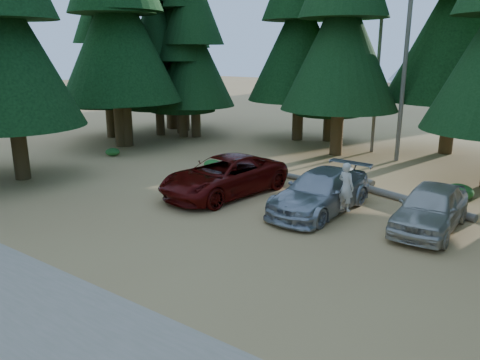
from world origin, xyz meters
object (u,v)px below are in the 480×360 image
Objects in this scene: log_left at (317,182)px; log_mid at (347,175)px; silver_minivan_right at (431,207)px; red_pickup at (224,176)px; log_right at (416,202)px; silver_minivan_center at (321,192)px; frisbee_player at (346,187)px.

log_mid reaches higher than log_left.
silver_minivan_right is at bearing -21.07° from log_left.
log_mid is (-5.03, 4.71, -0.66)m from silver_minivan_right.
red_pickup reaches higher than log_right.
silver_minivan_center is at bearing -173.61° from silver_minivan_right.
silver_minivan_center is 1.60× the size of log_mid.
log_left is 1.11× the size of log_mid.
red_pickup is 1.77× the size of log_mid.
log_left is 4.63m from log_right.
silver_minivan_right is at bearing -19.73° from log_mid.
frisbee_player is at bearing -14.84° from silver_minivan_center.
frisbee_player reaches higher than log_mid.
silver_minivan_center is at bearing -117.69° from log_right.
silver_minivan_center is 1.33m from frisbee_player.
log_left is at bearing 64.14° from red_pickup.
silver_minivan_right is 2.61× the size of frisbee_player.
log_mid is (-2.26, 5.57, -1.14)m from frisbee_player.
silver_minivan_right is 6.41m from log_left.
silver_minivan_right is at bearing 14.73° from red_pickup.
silver_minivan_center reaches higher than log_right.
log_mid is (3.24, 5.65, -0.69)m from red_pickup.
log_right is (-1.10, 2.37, -0.64)m from silver_minivan_right.
frisbee_player is at bearing -100.04° from log_right.
frisbee_player is at bearing -46.11° from log_left.
frisbee_player is 4.86m from log_left.
silver_minivan_center is (4.33, 0.46, -0.04)m from red_pickup.
silver_minivan_center is 5.34m from log_mid.
log_mid is (-1.09, 5.19, -0.64)m from silver_minivan_center.
silver_minivan_right reaches higher than log_mid.
frisbee_player is (1.18, -0.38, 0.49)m from silver_minivan_center.
silver_minivan_center is at bearing -2.40° from frisbee_player.
log_left is (-1.76, 3.32, -0.65)m from silver_minivan_center.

